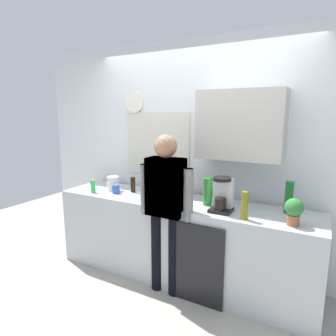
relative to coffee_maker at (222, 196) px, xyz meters
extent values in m
plane|color=#9E998E|center=(-0.50, -0.21, -1.03)|extent=(8.00, 8.00, 0.00)
cube|color=#B2B7BC|center=(-0.50, 0.09, -0.59)|extent=(2.83, 0.64, 0.88)
cube|color=black|center=(-0.17, -0.24, -0.63)|extent=(0.56, 0.02, 0.79)
cube|color=silver|center=(-0.50, 0.52, 0.27)|extent=(4.43, 0.10, 2.60)
cube|color=beige|center=(-0.99, 0.46, 0.40)|extent=(0.86, 0.02, 0.76)
cube|color=#8CA5C6|center=(-0.99, 0.47, 0.40)|extent=(0.80, 0.02, 0.70)
cube|color=#B7B2A8|center=(0.06, 0.31, 0.65)|extent=(0.84, 0.32, 0.68)
cylinder|color=silver|center=(-1.31, 0.45, 0.90)|extent=(0.26, 0.03, 0.26)
cube|color=black|center=(0.00, -0.03, -0.13)|extent=(0.20, 0.20, 0.03)
cube|color=silver|center=(0.00, 0.03, 0.02)|extent=(0.18, 0.08, 0.28)
cylinder|color=black|center=(0.00, -0.06, -0.06)|extent=(0.11, 0.11, 0.11)
cylinder|color=black|center=(0.00, -0.03, 0.17)|extent=(0.17, 0.17, 0.03)
cylinder|color=#2D8C33|center=(-0.19, 0.10, -0.01)|extent=(0.09, 0.09, 0.28)
cylinder|color=#195923|center=(0.56, 0.23, 0.00)|extent=(0.07, 0.07, 0.30)
cylinder|color=olive|center=(0.24, -0.13, -0.02)|extent=(0.06, 0.06, 0.25)
cylinder|color=black|center=(-1.14, 0.14, -0.06)|extent=(0.06, 0.06, 0.18)
cylinder|color=brown|center=(-0.50, 0.29, -0.03)|extent=(0.06, 0.06, 0.23)
cylinder|color=#3351B2|center=(-1.28, 0.00, -0.10)|extent=(0.08, 0.08, 0.10)
cylinder|color=#9E5638|center=(0.63, -0.07, -0.10)|extent=(0.10, 0.10, 0.09)
sphere|color=#2D7233|center=(0.63, -0.07, 0.01)|extent=(0.15, 0.15, 0.15)
cylinder|color=green|center=(-1.53, -0.10, -0.07)|extent=(0.06, 0.06, 0.15)
cone|color=white|center=(-1.53, -0.10, 0.02)|extent=(0.02, 0.02, 0.03)
cylinder|color=silver|center=(-1.39, 0.09, -0.06)|extent=(0.14, 0.14, 0.17)
cylinder|color=#3F4766|center=(-0.60, -0.21, -0.62)|extent=(0.12, 0.12, 0.82)
cylinder|color=#3F4766|center=(-0.40, -0.21, -0.62)|extent=(0.12, 0.12, 0.82)
cube|color=#262633|center=(-0.50, -0.21, 0.07)|extent=(0.36, 0.20, 0.56)
sphere|color=#D8AD8C|center=(-0.50, -0.21, 0.46)|extent=(0.22, 0.22, 0.22)
cylinder|color=#262633|center=(-0.74, -0.21, 0.02)|extent=(0.09, 0.09, 0.50)
cylinder|color=#262633|center=(-0.26, -0.21, 0.02)|extent=(0.09, 0.09, 0.50)
cylinder|color=black|center=(-0.60, -0.21, -0.62)|extent=(0.12, 0.12, 0.82)
cylinder|color=black|center=(-0.40, -0.21, -0.62)|extent=(0.12, 0.12, 0.82)
cube|color=white|center=(-0.50, -0.21, 0.07)|extent=(0.36, 0.20, 0.56)
sphere|color=beige|center=(-0.50, -0.21, 0.46)|extent=(0.22, 0.22, 0.22)
cylinder|color=white|center=(-0.74, -0.21, 0.02)|extent=(0.09, 0.09, 0.50)
cylinder|color=white|center=(-0.26, -0.21, 0.02)|extent=(0.09, 0.09, 0.50)
camera|label=1|loc=(0.82, -2.56, 0.76)|focal=30.99mm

